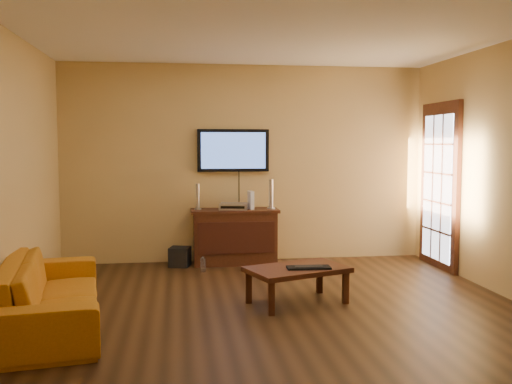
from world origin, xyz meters
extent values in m
plane|color=black|center=(0.00, 0.00, 0.00)|extent=(5.00, 5.00, 0.00)
plane|color=tan|center=(0.00, 2.50, 1.35)|extent=(5.00, 0.00, 5.00)
plane|color=tan|center=(-2.50, 0.00, 1.35)|extent=(0.00, 5.00, 5.00)
plane|color=white|center=(0.00, 0.00, 2.70)|extent=(5.00, 5.00, 0.00)
cube|color=black|center=(2.46, 1.70, 1.05)|extent=(0.06, 1.02, 2.22)
cube|color=white|center=(2.42, 1.70, 1.05)|extent=(0.01, 0.79, 1.89)
cube|color=black|center=(-0.18, 2.27, 0.35)|extent=(1.11, 0.42, 0.70)
cube|color=black|center=(-0.18, 2.06, 0.39)|extent=(1.02, 0.02, 0.42)
cube|color=black|center=(-0.18, 2.27, 0.72)|extent=(1.17, 0.45, 0.04)
cube|color=black|center=(-0.18, 2.46, 1.53)|extent=(0.98, 0.07, 0.58)
cube|color=#405FA7|center=(-0.18, 2.42, 1.53)|extent=(0.88, 0.01, 0.49)
cube|color=black|center=(0.26, 0.26, 0.35)|extent=(1.13, 0.89, 0.05)
cube|color=black|center=(-0.07, -0.11, 0.16)|extent=(0.06, 0.06, 0.32)
cube|color=black|center=(0.75, 0.19, 0.16)|extent=(0.06, 0.06, 0.32)
cube|color=black|center=(-0.23, 0.34, 0.16)|extent=(0.06, 0.06, 0.32)
cube|color=black|center=(0.59, 0.63, 0.16)|extent=(0.06, 0.06, 0.32)
imported|color=#B86D14|center=(-2.07, -0.15, 0.40)|extent=(0.91, 2.12, 0.80)
cylinder|color=silver|center=(-0.67, 2.30, 0.75)|extent=(0.10, 0.10, 0.01)
cylinder|color=silver|center=(-0.67, 2.30, 0.92)|extent=(0.05, 0.05, 0.33)
cylinder|color=silver|center=(0.32, 2.25, 0.75)|extent=(0.11, 0.11, 0.02)
cylinder|color=silver|center=(0.32, 2.25, 0.95)|extent=(0.06, 0.06, 0.39)
cube|color=silver|center=(-0.19, 2.25, 0.79)|extent=(0.42, 0.34, 0.08)
cube|color=white|center=(0.04, 2.26, 0.87)|extent=(0.07, 0.18, 0.25)
cube|color=black|center=(-0.92, 2.20, 0.13)|extent=(0.31, 0.31, 0.25)
cylinder|color=white|center=(-0.63, 1.83, 0.09)|extent=(0.07, 0.07, 0.17)
sphere|color=white|center=(-0.63, 1.83, 0.18)|extent=(0.03, 0.03, 0.03)
cube|color=black|center=(0.36, 0.19, 0.38)|extent=(0.44, 0.18, 0.02)
cube|color=black|center=(0.36, 0.19, 0.40)|extent=(0.29, 0.13, 0.01)
camera|label=1|loc=(-0.93, -5.33, 1.63)|focal=40.00mm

